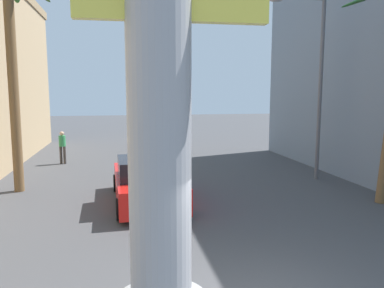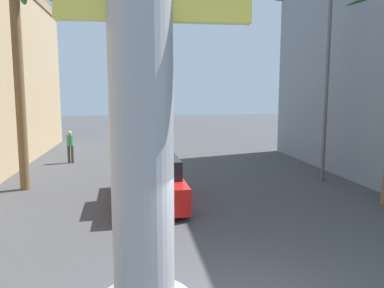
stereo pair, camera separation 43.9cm
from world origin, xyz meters
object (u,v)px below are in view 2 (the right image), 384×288
at_px(pedestrian_far_left, 70,144).
at_px(street_lamp, 319,71).
at_px(traffic_light_mast, 6,66).
at_px(neon_sign_pole, 141,60).
at_px(car_lead, 149,182).
at_px(palm_tree_mid_left, 19,52).

bearing_deg(pedestrian_far_left, street_lamp, -27.66).
relative_size(street_lamp, traffic_light_mast, 1.24).
xyz_separation_m(neon_sign_pole, car_lead, (0.35, 7.19, -3.38)).
relative_size(traffic_light_mast, car_lead, 1.29).
distance_m(neon_sign_pole, palm_tree_mid_left, 10.43).
bearing_deg(neon_sign_pole, car_lead, 87.20).
distance_m(street_lamp, pedestrian_far_left, 12.64).
relative_size(street_lamp, car_lead, 1.61).
bearing_deg(palm_tree_mid_left, neon_sign_pole, -66.38).
bearing_deg(street_lamp, palm_tree_mid_left, 179.12).
height_order(street_lamp, pedestrian_far_left, street_lamp).
bearing_deg(neon_sign_pole, street_lamp, 51.79).
height_order(neon_sign_pole, pedestrian_far_left, neon_sign_pole).
xyz_separation_m(palm_tree_mid_left, pedestrian_far_left, (0.75, 5.46, -4.13)).
xyz_separation_m(traffic_light_mast, car_lead, (3.31, 3.07, -3.56)).
distance_m(palm_tree_mid_left, pedestrian_far_left, 6.89).
height_order(palm_tree_mid_left, pedestrian_far_left, palm_tree_mid_left).
distance_m(traffic_light_mast, car_lead, 5.75).
height_order(traffic_light_mast, car_lead, traffic_light_mast).
bearing_deg(palm_tree_mid_left, traffic_light_mast, -77.47).
relative_size(car_lead, pedestrian_far_left, 2.78).
height_order(car_lead, palm_tree_mid_left, palm_tree_mid_left).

